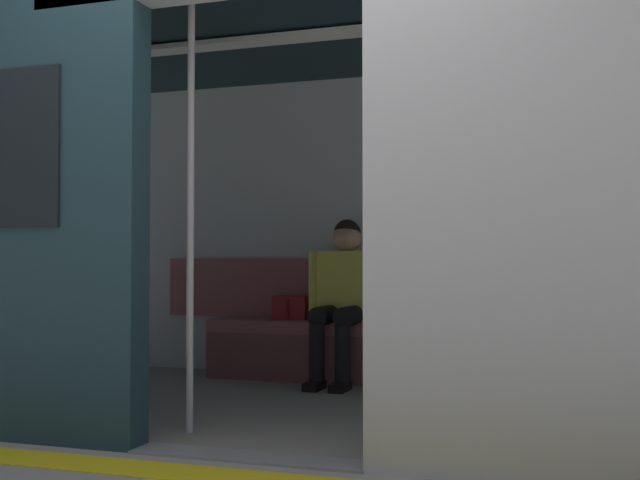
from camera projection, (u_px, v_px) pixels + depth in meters
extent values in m
plane|color=gray|center=(248.00, 458.00, 3.41)|extent=(60.00, 60.00, 0.00)
cube|color=yellow|center=(218.00, 475.00, 3.12)|extent=(8.00, 0.24, 0.01)
cube|color=silver|center=(499.00, 193.00, 3.08)|extent=(1.07, 0.12, 2.24)
cube|color=black|center=(498.00, 124.00, 3.08)|extent=(0.59, 0.02, 0.55)
cube|color=#15272E|center=(335.00, 18.00, 4.69)|extent=(6.40, 2.72, 0.12)
cube|color=gray|center=(335.00, 406.00, 4.62)|extent=(6.08, 2.56, 0.01)
cube|color=silver|center=(386.00, 226.00, 5.87)|extent=(6.08, 0.10, 2.24)
cube|color=#935156|center=(384.00, 289.00, 5.80)|extent=(3.52, 0.06, 0.45)
cube|color=white|center=(335.00, 33.00, 4.69)|extent=(4.48, 0.16, 0.03)
cube|color=gray|center=(248.00, 457.00, 3.41)|extent=(1.07, 0.19, 0.01)
cube|color=#935156|center=(377.00, 328.00, 5.58)|extent=(2.47, 0.44, 0.09)
cube|color=brown|center=(370.00, 362.00, 5.38)|extent=(2.47, 0.04, 0.34)
cube|color=#D8CC4C|center=(347.00, 286.00, 5.64)|extent=(0.38, 0.22, 0.50)
sphere|color=tan|center=(347.00, 238.00, 5.65)|extent=(0.21, 0.21, 0.21)
sphere|color=black|center=(347.00, 233.00, 5.66)|extent=(0.19, 0.19, 0.19)
cylinder|color=#D8CC4C|center=(378.00, 282.00, 5.54)|extent=(0.08, 0.08, 0.44)
cylinder|color=#D8CC4C|center=(314.00, 282.00, 5.69)|extent=(0.08, 0.08, 0.44)
cylinder|color=black|center=(351.00, 316.00, 5.41)|extent=(0.14, 0.40, 0.14)
cylinder|color=black|center=(326.00, 315.00, 5.47)|extent=(0.14, 0.40, 0.14)
cylinder|color=black|center=(342.00, 355.00, 5.22)|extent=(0.10, 0.10, 0.39)
cylinder|color=black|center=(317.00, 354.00, 5.28)|extent=(0.10, 0.10, 0.39)
cube|color=black|center=(340.00, 387.00, 5.16)|extent=(0.10, 0.22, 0.06)
cube|color=black|center=(314.00, 386.00, 5.22)|extent=(0.10, 0.22, 0.06)
cube|color=maroon|center=(291.00, 308.00, 5.82)|extent=(0.26, 0.14, 0.17)
cube|color=maroon|center=(287.00, 309.00, 5.75)|extent=(0.02, 0.01, 0.14)
cube|color=#26598C|center=(408.00, 320.00, 5.53)|extent=(0.18, 0.24, 0.03)
cylinder|color=silver|center=(191.00, 210.00, 3.94)|extent=(0.04, 0.04, 2.22)
cylinder|color=silver|center=(378.00, 206.00, 3.69)|extent=(0.04, 0.04, 2.22)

